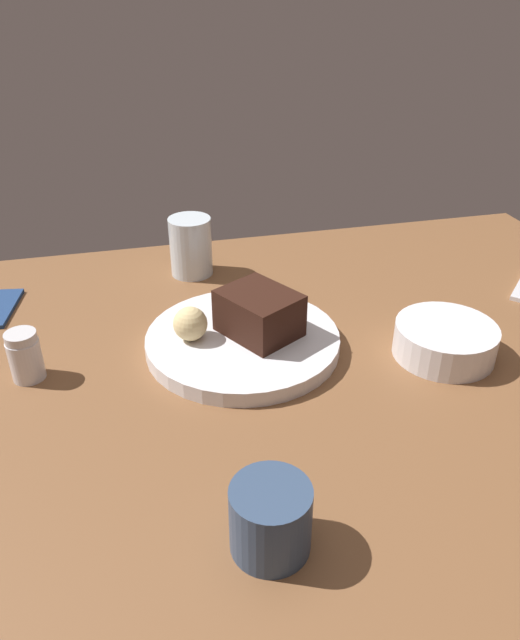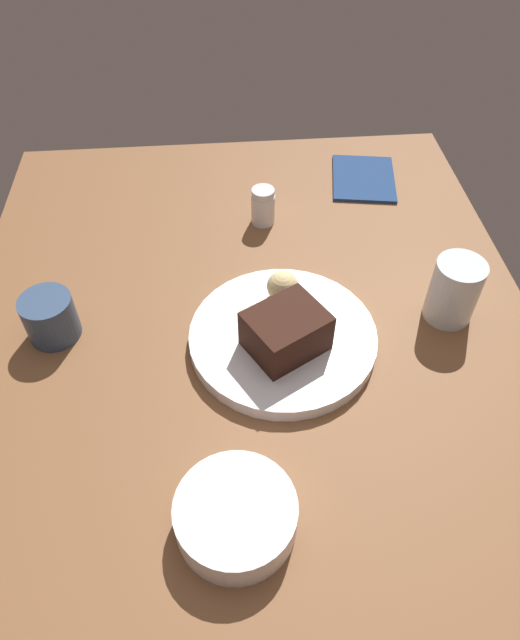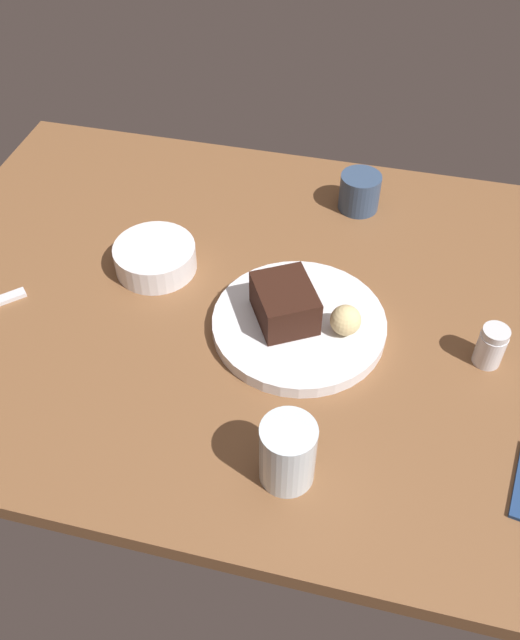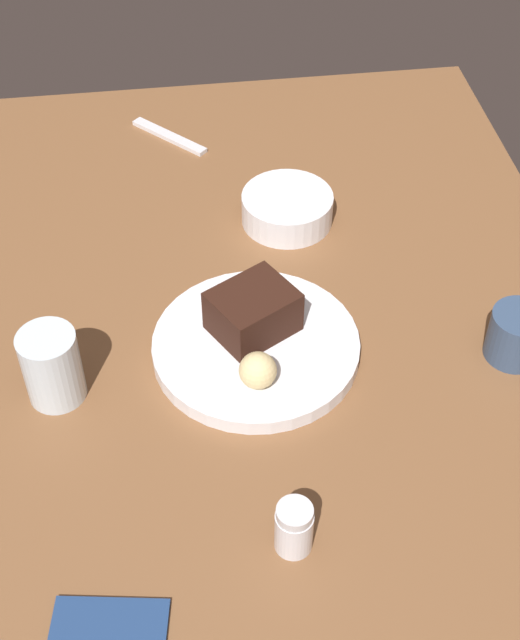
% 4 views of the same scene
% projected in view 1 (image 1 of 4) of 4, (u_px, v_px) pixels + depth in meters
% --- Properties ---
extents(dining_table, '(1.20, 0.84, 0.03)m').
position_uv_depth(dining_table, '(291.00, 368.00, 0.80)').
color(dining_table, brown).
rests_on(dining_table, ground).
extents(dessert_plate, '(0.26, 0.26, 0.02)m').
position_uv_depth(dessert_plate, '(243.00, 341.00, 0.81)').
color(dessert_plate, silver).
rests_on(dessert_plate, dining_table).
extents(chocolate_cake_slice, '(0.12, 0.13, 0.06)m').
position_uv_depth(chocolate_cake_slice, '(259.00, 313.00, 0.79)').
color(chocolate_cake_slice, black).
rests_on(chocolate_cake_slice, dessert_plate).
extents(bread_roll, '(0.05, 0.05, 0.05)m').
position_uv_depth(bread_roll, '(190.00, 324.00, 0.78)').
color(bread_roll, '#DBC184').
rests_on(bread_roll, dessert_plate).
extents(salt_shaker, '(0.04, 0.04, 0.07)m').
position_uv_depth(salt_shaker, '(25.00, 356.00, 0.74)').
color(salt_shaker, silver).
rests_on(salt_shaker, dining_table).
extents(water_glass, '(0.07, 0.07, 0.10)m').
position_uv_depth(water_glass, '(191.00, 246.00, 0.99)').
color(water_glass, silver).
rests_on(water_glass, dining_table).
extents(side_bowl, '(0.13, 0.13, 0.04)m').
position_uv_depth(side_bowl, '(445.00, 340.00, 0.79)').
color(side_bowl, silver).
rests_on(side_bowl, dining_table).
extents(coffee_cup, '(0.07, 0.07, 0.07)m').
position_uv_depth(coffee_cup, '(270.00, 519.00, 0.52)').
color(coffee_cup, '#334766').
rests_on(coffee_cup, dining_table).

